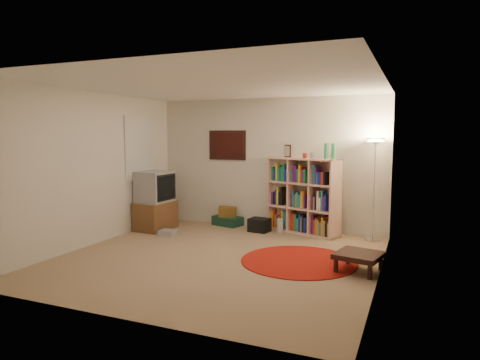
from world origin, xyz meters
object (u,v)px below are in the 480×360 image
(side_table, at_px, (359,256))
(tv_stand, at_px, (155,202))
(bookshelf, at_px, (303,197))
(suitcase, at_px, (228,221))
(floor_lamp, at_px, (375,155))
(floor_fan, at_px, (331,224))

(side_table, bearing_deg, tv_stand, 163.74)
(bookshelf, height_order, suitcase, bookshelf)
(tv_stand, bearing_deg, side_table, -12.35)
(side_table, bearing_deg, floor_lamp, 89.84)
(suitcase, xyz_separation_m, side_table, (2.80, -2.01, 0.12))
(bookshelf, xyz_separation_m, floor_lamp, (1.27, -0.12, 0.79))
(bookshelf, height_order, floor_lamp, floor_lamp)
(floor_fan, xyz_separation_m, suitcase, (-2.08, 0.09, -0.11))
(floor_lamp, xyz_separation_m, tv_stand, (-3.93, -0.68, -0.92))
(floor_lamp, distance_m, floor_fan, 1.45)
(floor_lamp, height_order, tv_stand, floor_lamp)
(floor_lamp, relative_size, floor_fan, 4.34)
(floor_lamp, bearing_deg, suitcase, 176.29)
(floor_fan, relative_size, side_table, 0.61)
(floor_fan, xyz_separation_m, tv_stand, (-3.20, -0.77, 0.33))
(floor_fan, distance_m, tv_stand, 3.31)
(floor_fan, xyz_separation_m, side_table, (0.72, -1.92, 0.01))
(bookshelf, bearing_deg, suitcase, -161.57)
(floor_fan, distance_m, suitcase, 2.08)
(floor_lamp, height_order, floor_fan, floor_lamp)
(floor_fan, relative_size, suitcase, 0.64)
(tv_stand, xyz_separation_m, suitcase, (1.13, 0.87, -0.45))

